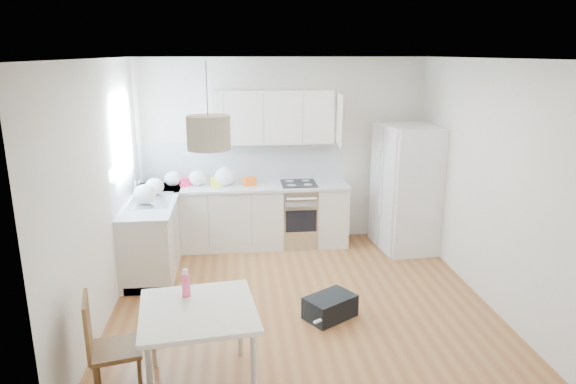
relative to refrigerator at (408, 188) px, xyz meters
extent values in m
plane|color=brown|center=(-1.73, -1.50, -0.89)|extent=(4.20, 4.20, 0.00)
plane|color=white|center=(-1.73, -1.50, 1.81)|extent=(4.20, 4.20, 0.00)
plane|color=silver|center=(-1.73, 0.60, 0.46)|extent=(4.20, 0.00, 4.20)
plane|color=silver|center=(-3.83, -1.50, 0.46)|extent=(0.00, 4.20, 4.20)
plane|color=silver|center=(0.37, -1.50, 0.46)|extent=(0.00, 4.20, 4.20)
cube|color=#BFE0F9|center=(-3.82, -0.35, 0.86)|extent=(0.02, 1.00, 1.00)
cube|color=beige|center=(-2.33, 0.30, -0.45)|extent=(3.00, 0.60, 0.88)
cube|color=beige|center=(-3.53, -0.30, -0.45)|extent=(0.60, 1.80, 0.88)
cube|color=#B3B5B8|center=(-2.33, 0.30, 0.01)|extent=(3.02, 0.64, 0.04)
cube|color=#B3B5B8|center=(-3.53, -0.30, 0.01)|extent=(0.64, 1.82, 0.04)
cube|color=silver|center=(-2.33, 0.60, 0.32)|extent=(3.00, 0.01, 0.58)
cube|color=silver|center=(-3.83, -0.30, 0.32)|extent=(0.01, 1.80, 0.58)
cube|color=beige|center=(-1.88, 0.44, 0.98)|extent=(1.70, 0.32, 0.75)
cube|color=beige|center=(-2.78, -2.99, -0.18)|extent=(1.04, 1.04, 0.04)
cylinder|color=beige|center=(-2.34, -3.33, -0.55)|extent=(0.05, 0.05, 0.70)
cylinder|color=beige|center=(-3.21, -2.65, -0.55)|extent=(0.05, 0.05, 0.70)
cylinder|color=beige|center=(-2.43, -2.55, -0.55)|extent=(0.05, 0.05, 0.70)
cylinder|color=#EE4273|center=(-2.89, -2.75, -0.03)|extent=(0.09, 0.09, 0.25)
cube|color=black|center=(-1.47, -1.93, -0.77)|extent=(0.63, 0.57, 0.24)
cylinder|color=beige|center=(-2.63, -2.99, 1.29)|extent=(0.34, 0.34, 0.25)
ellipsoid|color=white|center=(-3.33, 0.36, 0.13)|extent=(0.24, 0.20, 0.21)
ellipsoid|color=white|center=(-2.98, 0.36, 0.14)|extent=(0.25, 0.21, 0.22)
ellipsoid|color=white|center=(-2.59, 0.31, 0.16)|extent=(0.30, 0.25, 0.27)
ellipsoid|color=white|center=(-3.52, -0.06, 0.14)|extent=(0.25, 0.21, 0.22)
ellipsoid|color=white|center=(-3.58, -0.50, 0.15)|extent=(0.28, 0.24, 0.25)
cube|color=#D65213|center=(-2.24, 0.28, 0.09)|extent=(0.20, 0.16, 0.12)
cube|color=yellow|center=(-2.71, 0.31, 0.09)|extent=(0.19, 0.13, 0.12)
cube|color=#BF173B|center=(-3.14, 0.35, 0.09)|extent=(0.21, 0.17, 0.12)
camera|label=1|loc=(-2.44, -6.84, 1.86)|focal=32.00mm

